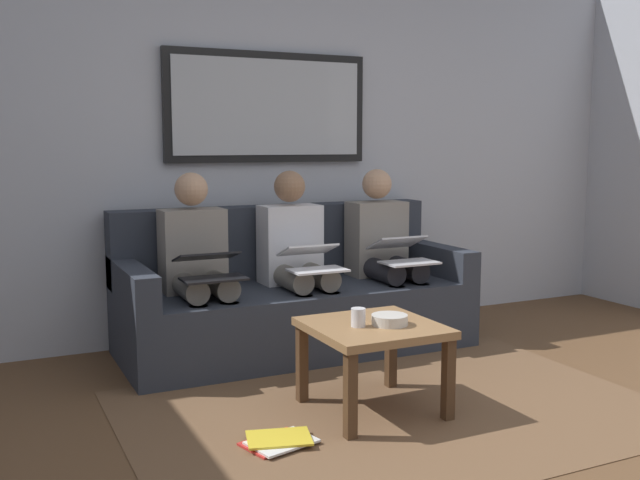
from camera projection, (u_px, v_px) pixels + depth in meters
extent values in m
cube|color=#B7BCC6|center=(264.00, 145.00, 4.99)|extent=(6.00, 0.12, 2.60)
cube|color=brown|center=(394.00, 410.00, 3.60)|extent=(2.60, 1.80, 0.01)
cube|color=#2D333D|center=(296.00, 317.00, 4.65)|extent=(2.20, 0.90, 0.42)
cube|color=#2D333D|center=(275.00, 241.00, 4.90)|extent=(2.20, 0.20, 0.48)
cube|color=#2D333D|center=(432.00, 258.00, 5.05)|extent=(0.14, 0.90, 0.20)
cube|color=#2D333D|center=(132.00, 283.00, 4.17)|extent=(0.14, 0.90, 0.20)
cube|color=black|center=(268.00, 107.00, 4.88)|extent=(1.42, 0.04, 0.73)
cube|color=#B2B7BC|center=(269.00, 107.00, 4.86)|extent=(1.32, 0.01, 0.63)
cube|color=olive|center=(373.00, 328.00, 3.55)|extent=(0.61, 0.61, 0.04)
cube|color=#4C331E|center=(448.00, 379.00, 3.46)|extent=(0.05, 0.05, 0.40)
cube|color=#4C331E|center=(350.00, 396.00, 3.23)|extent=(0.05, 0.05, 0.40)
cube|color=#4C331E|center=(391.00, 351.00, 3.93)|extent=(0.05, 0.05, 0.40)
cube|color=#4C331E|center=(302.00, 364.00, 3.70)|extent=(0.05, 0.05, 0.40)
cylinder|color=silver|center=(358.00, 317.00, 3.49)|extent=(0.07, 0.07, 0.09)
cylinder|color=beige|center=(390.00, 320.00, 3.53)|extent=(0.18, 0.18, 0.05)
cube|color=gray|center=(376.00, 238.00, 4.95)|extent=(0.38, 0.22, 0.50)
sphere|color=tan|center=(377.00, 184.00, 4.90)|extent=(0.20, 0.20, 0.20)
cylinder|color=#232328|center=(404.00, 268.00, 4.82)|extent=(0.14, 0.42, 0.14)
cylinder|color=#232328|center=(380.00, 270.00, 4.75)|extent=(0.14, 0.42, 0.14)
cylinder|color=#232328|center=(420.00, 316.00, 4.67)|extent=(0.11, 0.11, 0.42)
cylinder|color=#232328|center=(396.00, 319.00, 4.60)|extent=(0.11, 0.11, 0.42)
cube|color=silver|center=(409.00, 263.00, 4.59)|extent=(0.34, 0.22, 0.01)
cube|color=silver|center=(397.00, 242.00, 4.71)|extent=(0.34, 0.21, 0.10)
cube|color=#A5C6EA|center=(397.00, 242.00, 4.71)|extent=(0.31, 0.18, 0.08)
cube|color=silver|center=(290.00, 244.00, 4.68)|extent=(0.38, 0.22, 0.50)
sphere|color=#997051|center=(290.00, 186.00, 4.63)|extent=(0.20, 0.20, 0.20)
cylinder|color=gray|center=(316.00, 276.00, 4.55)|extent=(0.14, 0.42, 0.14)
cylinder|color=gray|center=(290.00, 278.00, 4.47)|extent=(0.14, 0.42, 0.14)
cylinder|color=gray|center=(331.00, 327.00, 4.40)|extent=(0.11, 0.11, 0.42)
cylinder|color=gray|center=(304.00, 330.00, 4.32)|extent=(0.11, 0.11, 0.42)
cube|color=white|center=(318.00, 270.00, 4.31)|extent=(0.33, 0.21, 0.01)
cube|color=white|center=(308.00, 250.00, 4.43)|extent=(0.33, 0.20, 0.09)
cube|color=#A5C6EA|center=(308.00, 249.00, 4.42)|extent=(0.30, 0.17, 0.07)
cube|color=gray|center=(193.00, 250.00, 4.40)|extent=(0.38, 0.22, 0.50)
sphere|color=tan|center=(191.00, 189.00, 4.35)|extent=(0.20, 0.20, 0.20)
cylinder|color=gray|center=(218.00, 284.00, 4.28)|extent=(0.14, 0.42, 0.14)
cylinder|color=gray|center=(188.00, 287.00, 4.20)|extent=(0.14, 0.42, 0.14)
cylinder|color=gray|center=(230.00, 339.00, 4.13)|extent=(0.11, 0.11, 0.42)
cylinder|color=gray|center=(199.00, 343.00, 4.05)|extent=(0.11, 0.11, 0.42)
cube|color=black|center=(214.00, 279.00, 4.04)|extent=(0.35, 0.21, 0.01)
cube|color=black|center=(206.00, 257.00, 4.15)|extent=(0.35, 0.20, 0.07)
cube|color=#A5C6EA|center=(207.00, 256.00, 4.14)|extent=(0.32, 0.18, 0.05)
cube|color=red|center=(276.00, 443.00, 3.19)|extent=(0.32, 0.27, 0.01)
cube|color=white|center=(282.00, 442.00, 3.18)|extent=(0.32, 0.26, 0.01)
cube|color=yellow|center=(279.00, 438.00, 3.19)|extent=(0.32, 0.27, 0.01)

